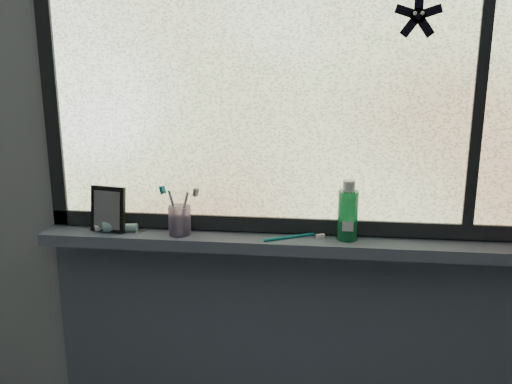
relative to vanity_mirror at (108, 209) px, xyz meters
name	(u,v)px	position (x,y,z in m)	size (l,w,h in m)	color
wall_back	(283,165)	(0.59, 0.08, 0.15)	(3.00, 0.01, 2.50)	#9EA3A8
windowsill	(280,243)	(0.59, 0.00, -0.10)	(1.62, 0.14, 0.04)	slate
sill_apron	(280,370)	(0.59, 0.06, -0.61)	(1.62, 0.02, 0.98)	slate
window_pane	(284,79)	(0.59, 0.05, 0.43)	(1.50, 0.01, 1.00)	silver
frame_bottom	(282,224)	(0.59, 0.05, -0.05)	(1.60, 0.03, 0.05)	black
frame_left	(50,78)	(-0.19, 0.05, 0.43)	(0.05, 0.03, 1.10)	black
frame_mullion	(481,81)	(1.19, 0.05, 0.43)	(0.04, 0.03, 1.00)	black
starfish_sticker	(418,16)	(0.99, 0.04, 0.62)	(0.15, 0.02, 0.15)	black
vanity_mirror	(108,209)	(0.00, 0.00, 0.00)	(0.12, 0.06, 0.15)	black
toothpaste_tube	(119,227)	(0.04, 0.00, -0.06)	(0.21, 0.04, 0.04)	silver
toothbrush_cup	(180,220)	(0.25, -0.01, -0.03)	(0.07, 0.07, 0.10)	#A28DBB
toothbrush_lying	(289,236)	(0.61, 0.00, -0.07)	(0.22, 0.02, 0.01)	#0E757F
mouthwash_bottle	(348,210)	(0.80, 0.01, 0.02)	(0.07, 0.07, 0.16)	#1B8B49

